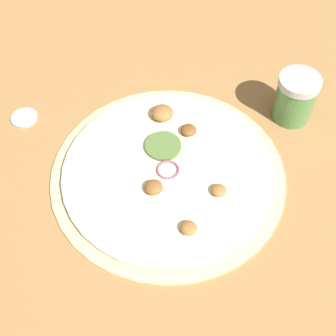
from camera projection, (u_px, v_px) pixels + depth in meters
ground_plane at (168, 175)px, 0.69m from camera, size 3.00×3.00×0.00m
pizza at (168, 171)px, 0.68m from camera, size 0.34×0.34×0.03m
spice_jar at (295, 98)px, 0.72m from camera, size 0.06×0.06×0.08m
loose_cap at (24, 117)px, 0.75m from camera, size 0.04×0.04×0.01m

